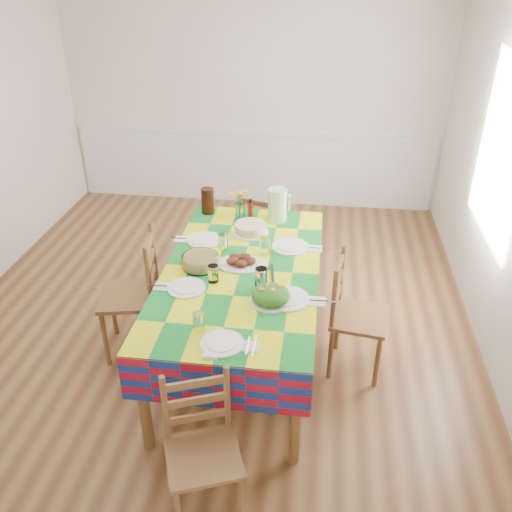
{
  "coord_description": "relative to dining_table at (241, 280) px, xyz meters",
  "views": [
    {
      "loc": [
        0.88,
        -3.9,
        2.87
      ],
      "look_at": [
        0.41,
        -0.34,
        0.81
      ],
      "focal_mm": 38.0,
      "sensor_mm": 36.0,
      "label": 1
    }
  ],
  "objects": [
    {
      "name": "room",
      "position": [
        -0.33,
        0.56,
        0.62
      ],
      "size": [
        4.58,
        5.08,
        2.78
      ],
      "color": "brown",
      "rests_on": "ground"
    },
    {
      "name": "wainscot",
      "position": [
        -0.33,
        3.05,
        -0.24
      ],
      "size": [
        4.41,
        0.06,
        0.92
      ],
      "color": "silver",
      "rests_on": "room"
    },
    {
      "name": "window_right",
      "position": [
        1.9,
        0.86,
        0.77
      ],
      "size": [
        0.0,
        1.4,
        1.4
      ],
      "primitive_type": "plane",
      "rotation": [
        0.0,
        -1.57,
        0.0
      ],
      "color": "white",
      "rests_on": "room"
    },
    {
      "name": "dining_table",
      "position": [
        0.0,
        0.0,
        0.0
      ],
      "size": [
        1.13,
        2.11,
        0.82
      ],
      "color": "brown",
      "rests_on": "room"
    },
    {
      "name": "setting_near_head",
      "position": [
        -0.03,
        -0.82,
        0.12
      ],
      "size": [
        0.42,
        0.28,
        0.13
      ],
      "color": "white",
      "rests_on": "dining_table"
    },
    {
      "name": "setting_left_near",
      "position": [
        -0.28,
        -0.26,
        0.12
      ],
      "size": [
        0.48,
        0.29,
        0.13
      ],
      "rotation": [
        0.0,
        0.0,
        1.57
      ],
      "color": "white",
      "rests_on": "dining_table"
    },
    {
      "name": "setting_left_far",
      "position": [
        -0.3,
        0.35,
        0.12
      ],
      "size": [
        0.52,
        0.31,
        0.14
      ],
      "rotation": [
        0.0,
        0.0,
        1.57
      ],
      "color": "white",
      "rests_on": "dining_table"
    },
    {
      "name": "setting_right_near",
      "position": [
        0.3,
        -0.3,
        0.12
      ],
      "size": [
        0.57,
        0.33,
        0.15
      ],
      "rotation": [
        0.0,
        0.0,
        -1.57
      ],
      "color": "white",
      "rests_on": "dining_table"
    },
    {
      "name": "setting_right_far",
      "position": [
        0.27,
        0.32,
        0.12
      ],
      "size": [
        0.55,
        0.32,
        0.14
      ],
      "rotation": [
        0.0,
        0.0,
        -1.57
      ],
      "color": "white",
      "rests_on": "dining_table"
    },
    {
      "name": "meat_platter",
      "position": [
        -0.01,
        0.05,
        0.12
      ],
      "size": [
        0.37,
        0.27,
        0.07
      ],
      "color": "white",
      "rests_on": "dining_table"
    },
    {
      "name": "salad_platter",
      "position": [
        0.26,
        -0.38,
        0.14
      ],
      "size": [
        0.29,
        0.29,
        0.12
      ],
      "color": "white",
      "rests_on": "dining_table"
    },
    {
      "name": "pasta_bowl",
      "position": [
        -0.3,
        -0.01,
        0.14
      ],
      "size": [
        0.27,
        0.27,
        0.1
      ],
      "color": "white",
      "rests_on": "dining_table"
    },
    {
      "name": "cake",
      "position": [
        -0.01,
        0.58,
        0.13
      ],
      "size": [
        0.3,
        0.3,
        0.08
      ],
      "color": "white",
      "rests_on": "dining_table"
    },
    {
      "name": "serving_utensils",
      "position": [
        0.21,
        -0.1,
        0.1
      ],
      "size": [
        0.16,
        0.37,
        0.01
      ],
      "color": "black",
      "rests_on": "dining_table"
    },
    {
      "name": "flower_vase",
      "position": [
        -0.14,
        0.84,
        0.21
      ],
      "size": [
        0.17,
        0.14,
        0.27
      ],
      "color": "white",
      "rests_on": "dining_table"
    },
    {
      "name": "hot_sauce",
      "position": [
        -0.06,
        0.89,
        0.17
      ],
      "size": [
        0.04,
        0.04,
        0.16
      ],
      "primitive_type": "cylinder",
      "color": "#A91F0D",
      "rests_on": "dining_table"
    },
    {
      "name": "green_pitcher",
      "position": [
        0.18,
        0.86,
        0.23
      ],
      "size": [
        0.16,
        0.16,
        0.28
      ],
      "primitive_type": "cylinder",
      "color": "#BCECA6",
      "rests_on": "dining_table"
    },
    {
      "name": "tea_pitcher",
      "position": [
        -0.44,
        0.92,
        0.21
      ],
      "size": [
        0.11,
        0.11,
        0.23
      ],
      "primitive_type": "cylinder",
      "color": "black",
      "rests_on": "dining_table"
    },
    {
      "name": "name_card",
      "position": [
        -0.03,
        -1.0,
        0.1
      ],
      "size": [
        0.09,
        0.03,
        0.02
      ],
      "primitive_type": "cube",
      "color": "white",
      "rests_on": "dining_table"
    },
    {
      "name": "chair_near",
      "position": [
        -0.02,
        -1.34,
        -0.28
      ],
      "size": [
        0.51,
        0.5,
        0.91
      ],
      "rotation": [
        0.0,
        0.0,
        0.37
      ],
      "color": "brown",
      "rests_on": "room"
    },
    {
      "name": "chair_far",
      "position": [
        -0.01,
        1.34,
        -0.29
      ],
      "size": [
        0.48,
        0.47,
        0.89
      ],
      "rotation": [
        0.0,
        0.0,
        2.84
      ],
      "color": "brown",
      "rests_on": "room"
    },
    {
      "name": "chair_left",
      "position": [
        -0.84,
        0.01,
        -0.22
      ],
      "size": [
        0.52,
        0.54,
        1.04
      ],
      "rotation": [
        0.0,
        0.0,
        -1.36
      ],
      "color": "brown",
      "rests_on": "room"
    },
    {
      "name": "chair_right",
      "position": [
        0.84,
        0.01,
        -0.26
      ],
      "size": [
        0.46,
        0.48,
        0.96
      ],
      "rotation": [
        0.0,
        0.0,
        1.42
      ],
      "color": "brown",
      "rests_on": "room"
    }
  ]
}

